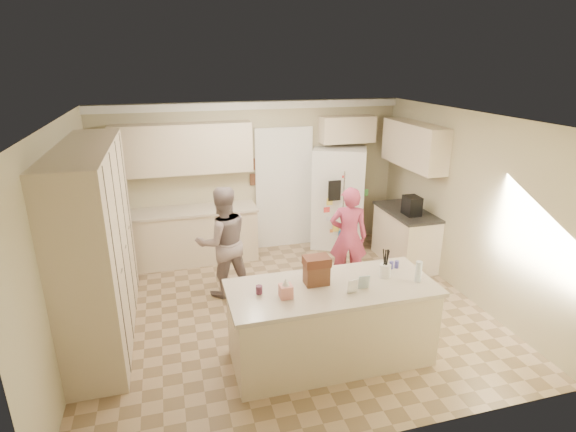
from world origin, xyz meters
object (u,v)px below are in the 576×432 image
object	(u,v)px
utensil_crock	(385,271)
teen_girl	(348,237)
refrigerator	(338,198)
coffee_maker	(412,206)
dollhouse_body	(316,275)
island_base	(331,325)
teen_boy	(223,242)
tissue_box	(286,291)

from	to	relation	value
utensil_crock	teen_girl	bearing A→B (deg)	81.68
refrigerator	coffee_maker	bearing A→B (deg)	-34.29
coffee_maker	utensil_crock	world-z (taller)	coffee_maker
utensil_crock	dollhouse_body	xyz separation A→B (m)	(-0.80, 0.05, 0.04)
utensil_crock	teen_girl	world-z (taller)	teen_girl
teen_girl	utensil_crock	bearing A→B (deg)	100.53
island_base	utensil_crock	size ratio (longest dim) A/B	14.67
refrigerator	island_base	bearing A→B (deg)	-88.26
refrigerator	teen_girl	size ratio (longest dim) A/B	1.18
dollhouse_body	coffee_maker	bearing A→B (deg)	39.29
island_base	teen_girl	bearing A→B (deg)	61.80
coffee_maker	teen_girl	bearing A→B (deg)	-167.81
refrigerator	dollhouse_body	xyz separation A→B (m)	(-1.45, -3.03, 0.14)
utensil_crock	teen_girl	xyz separation A→B (m)	(0.23, 1.60, -0.24)
coffee_maker	island_base	world-z (taller)	coffee_maker
island_base	dollhouse_body	distance (m)	0.62
island_base	teen_boy	distance (m)	2.10
utensil_crock	teen_boy	size ratio (longest dim) A/B	0.09
island_base	teen_girl	xyz separation A→B (m)	(0.88, 1.65, 0.32)
refrigerator	teen_boy	distance (m)	2.59
tissue_box	teen_boy	bearing A→B (deg)	101.57
refrigerator	utensil_crock	bearing A→B (deg)	-77.61
refrigerator	teen_boy	world-z (taller)	refrigerator
island_base	teen_boy	size ratio (longest dim) A/B	1.36
refrigerator	island_base	xyz separation A→B (m)	(-1.30, -3.13, -0.46)
dollhouse_body	teen_girl	distance (m)	1.88
tissue_box	island_base	bearing A→B (deg)	10.30
refrigerator	tissue_box	bearing A→B (deg)	-95.51
refrigerator	utensil_crock	distance (m)	3.15
coffee_maker	teen_girl	world-z (taller)	teen_girl
coffee_maker	dollhouse_body	distance (m)	2.84
tissue_box	dollhouse_body	size ratio (longest dim) A/B	0.54
refrigerator	island_base	size ratio (longest dim) A/B	0.82
teen_boy	teen_girl	world-z (taller)	teen_boy
utensil_crock	teen_boy	xyz separation A→B (m)	(-1.60, 1.79, -0.19)
dollhouse_body	teen_boy	bearing A→B (deg)	114.63
refrigerator	dollhouse_body	distance (m)	3.36
island_base	tissue_box	distance (m)	0.79
refrigerator	utensil_crock	size ratio (longest dim) A/B	12.00
utensil_crock	teen_boy	world-z (taller)	teen_boy
teen_girl	tissue_box	bearing A→B (deg)	69.49
island_base	tissue_box	size ratio (longest dim) A/B	15.71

